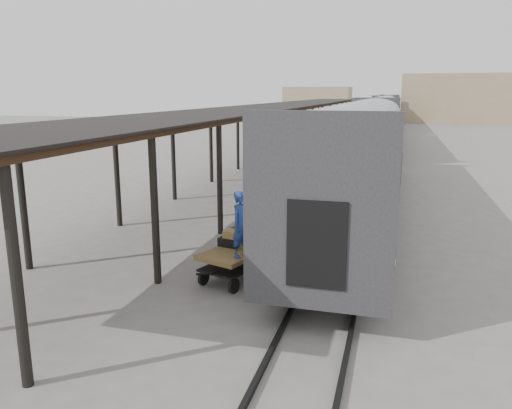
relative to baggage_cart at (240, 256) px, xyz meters
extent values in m
plane|color=slate|center=(-0.68, 1.08, -0.65)|extent=(160.00, 160.00, 0.00)
cube|color=silver|center=(2.52, 9.08, 1.95)|extent=(3.00, 24.00, 2.90)
cube|color=#28282B|center=(2.52, -2.82, 1.95)|extent=(3.04, 0.22, 3.50)
cube|color=black|center=(1.00, 9.08, 2.85)|extent=(0.04, 22.08, 0.65)
cube|color=black|center=(2.52, 9.08, 0.25)|extent=(2.55, 23.04, 0.50)
cube|color=silver|center=(2.52, 35.08, 1.95)|extent=(3.00, 24.00, 2.90)
cube|color=#28282B|center=(2.52, 23.18, 1.95)|extent=(3.04, 0.22, 3.50)
cube|color=black|center=(1.00, 35.08, 2.85)|extent=(0.04, 22.08, 0.65)
cube|color=black|center=(2.52, 35.08, 0.25)|extent=(2.55, 23.04, 0.50)
cube|color=silver|center=(2.52, 61.08, 1.95)|extent=(3.00, 24.00, 2.90)
cube|color=#28282B|center=(2.52, 49.18, 1.95)|extent=(3.04, 0.22, 3.50)
cube|color=black|center=(1.00, 61.08, 2.85)|extent=(0.04, 22.08, 0.65)
cube|color=black|center=(2.52, 61.08, 0.25)|extent=(2.55, 23.04, 0.50)
cube|color=black|center=(1.27, 0.58, 1.50)|extent=(0.50, 1.70, 2.00)
imported|color=white|center=(1.27, 0.58, 1.36)|extent=(0.72, 0.89, 1.72)
cube|color=olive|center=(0.87, 0.43, 0.75)|extent=(0.57, 0.25, 0.42)
cube|color=#422B19|center=(-4.08, 25.08, 3.35)|extent=(4.60, 64.00, 0.18)
cube|color=black|center=(-4.08, 25.08, 3.47)|extent=(4.90, 64.30, 0.06)
cylinder|color=black|center=(-6.13, 25.08, 1.35)|extent=(0.20, 0.20, 4.00)
cylinder|color=black|center=(-6.13, 56.08, 1.35)|extent=(0.20, 0.20, 4.00)
cylinder|color=black|center=(-2.03, -5.92, 1.35)|extent=(0.20, 0.20, 4.00)
cylinder|color=black|center=(-2.03, 25.08, 1.35)|extent=(0.20, 0.20, 4.00)
cylinder|color=black|center=(-2.03, 56.08, 1.35)|extent=(0.20, 0.20, 4.00)
cube|color=black|center=(1.80, 35.08, -0.59)|extent=(0.10, 150.00, 0.12)
cube|color=black|center=(3.24, 35.08, -0.59)|extent=(0.10, 150.00, 0.12)
cube|color=tan|center=(13.32, 79.08, 3.35)|extent=(18.00, 10.00, 8.00)
cube|color=tan|center=(-10.68, 83.08, 2.35)|extent=(12.00, 8.00, 6.00)
cube|color=brown|center=(0.00, 0.00, 0.15)|extent=(1.96, 2.68, 0.12)
cube|color=black|center=(0.00, 0.00, -0.20)|extent=(1.83, 2.55, 0.06)
cylinder|color=black|center=(-0.78, -0.74, -0.45)|extent=(0.20, 0.40, 0.40)
cylinder|color=black|center=(0.17, -1.06, -0.45)|extent=(0.20, 0.40, 0.40)
cylinder|color=black|center=(-0.17, 1.06, -0.45)|extent=(0.20, 0.40, 0.40)
cylinder|color=black|center=(0.78, 0.74, -0.45)|extent=(0.20, 0.40, 0.40)
cube|color=#353537|center=(-0.05, 0.61, 0.31)|extent=(0.68, 0.55, 0.20)
cube|color=olive|center=(0.49, 0.56, 0.31)|extent=(0.66, 0.58, 0.20)
cube|color=black|center=(-0.31, 0.15, 0.33)|extent=(0.68, 0.54, 0.24)
cube|color=#4E5432|center=(0.28, 0.05, 0.31)|extent=(0.64, 0.55, 0.19)
cube|color=brown|center=(-0.04, 0.59, 0.54)|extent=(0.74, 0.65, 0.22)
cube|color=olive|center=(-0.21, 0.13, 0.56)|extent=(0.59, 0.47, 0.21)
cube|color=#353537|center=(-0.05, 0.53, 0.70)|extent=(0.47, 0.40, 0.14)
cube|color=black|center=(0.22, 0.02, 0.46)|extent=(0.45, 0.42, 0.13)
cube|color=maroon|center=(-3.71, 16.85, -0.02)|extent=(1.36, 1.89, 1.03)
cube|color=maroon|center=(-3.62, 17.29, 0.67)|extent=(1.09, 0.87, 0.40)
cylinder|color=black|center=(-4.29, 16.32, -0.44)|extent=(0.22, 0.43, 0.41)
cylinder|color=black|center=(-3.39, 16.14, -0.44)|extent=(0.22, 0.43, 0.41)
cylinder|color=black|center=(-4.03, 17.56, -0.44)|extent=(0.22, 0.43, 0.41)
cylinder|color=black|center=(-3.13, 17.37, -0.44)|extent=(0.22, 0.43, 0.41)
imported|color=navy|center=(0.25, -0.65, 1.07)|extent=(0.62, 0.74, 1.72)
imported|color=black|center=(-4.45, 16.87, 0.34)|extent=(1.19, 0.56, 1.98)
camera|label=1|loc=(3.92, -12.37, 4.35)|focal=35.00mm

